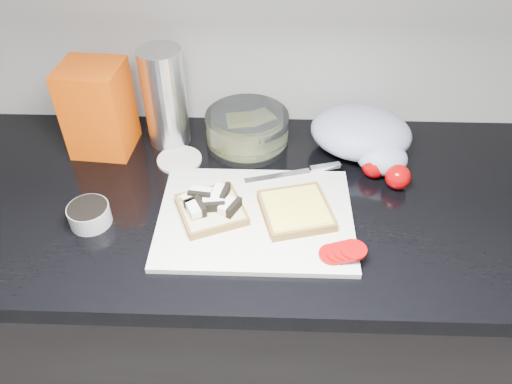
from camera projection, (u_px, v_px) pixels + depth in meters
base_cabinet at (234, 317)px, 1.41m from camera, size 3.50×0.60×0.86m
countertop at (228, 200)px, 1.11m from camera, size 3.50×0.64×0.04m
cutting_board at (256, 217)px, 1.03m from camera, size 0.40×0.30×0.01m
bread_left at (211, 207)px, 1.03m from camera, size 0.17×0.17×0.04m
bread_right at (296, 210)px, 1.03m from camera, size 0.17×0.17×0.02m
tomato_slices at (343, 252)px, 0.94m from camera, size 0.10×0.07×0.02m
knife at (305, 171)px, 1.13m from camera, size 0.22×0.08×0.01m
seed_tub at (89, 214)px, 1.02m from camera, size 0.08×0.08×0.04m
tub_lid at (179, 160)px, 1.18m from camera, size 0.11×0.11×0.01m
glass_bowl at (247, 130)px, 1.21m from camera, size 0.20×0.20×0.08m
bread_bag at (98, 109)px, 1.16m from camera, size 0.15×0.14×0.22m
steel_canister at (165, 98)px, 1.17m from camera, size 0.10×0.10×0.24m
grocery_bag at (364, 136)px, 1.18m from camera, size 0.28×0.26×0.11m
whole_tomatoes at (386, 171)px, 1.11m from camera, size 0.10×0.09×0.06m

